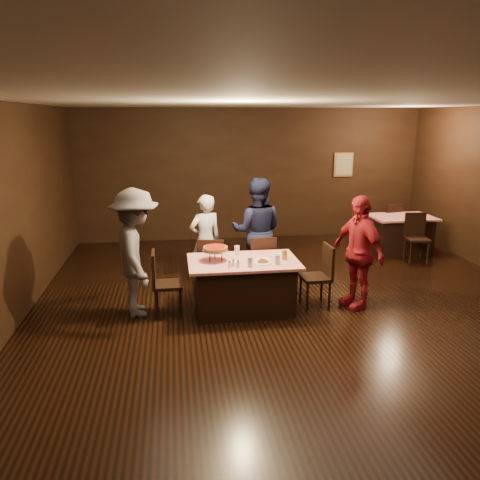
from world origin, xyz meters
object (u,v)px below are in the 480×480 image
Objects in this scene: chair_far_right at (261,263)px; diner_navy_hoodie at (257,231)px; chair_back_near at (417,238)px; glass_front_left at (250,262)px; chair_end_left at (168,283)px; glass_back at (237,250)px; diner_white_jacket at (205,240)px; diner_red_shirt at (358,252)px; back_table at (400,234)px; chair_far_left at (212,265)px; glass_front_right at (277,260)px; diner_grey_knit at (136,253)px; glass_amber at (284,255)px; plate_empty at (278,255)px; main_table at (243,285)px; chair_back_far at (388,224)px; pizza_stand at (215,249)px; chair_end_right at (315,276)px.

diner_navy_hoodie is at bearing -94.60° from chair_far_right.
chair_back_near is 6.79× the size of glass_front_left.
chair_end_left reaches higher than glass_back.
diner_red_shirt is (2.17, -1.30, 0.08)m from diner_white_jacket.
back_table is 1.37× the size of chair_far_left.
chair_far_right is 1.07m from glass_front_right.
diner_grey_knit is 2.13m from glass_amber.
glass_front_right is at bearing 90.08° from chair_far_right.
diner_red_shirt is at bearing 169.21° from chair_far_left.
back_table is 5.20× the size of plate_empty.
glass_amber is (2.13, -0.14, -0.08)m from diner_grey_knit.
chair_far_left is at bearing 118.07° from main_table.
chair_back_near is at bearing 77.83° from chair_back_far.
main_table is 1.68× the size of chair_back_far.
chair_far_right is (-3.38, -1.88, 0.09)m from back_table.
diner_navy_hoodie is at bearing 98.61° from glass_amber.
chair_back_near is 4.18m from glass_back.
pizza_stand reaches higher than chair_back_far.
glass_front_right is at bearing -99.94° from chair_end_left.
glass_amber is (1.06, -1.26, 0.06)m from diner_white_jacket.
chair_far_left and chair_back_near have the same top height.
diner_grey_knit is 13.18× the size of glass_front_left.
diner_red_shirt reaches higher than diner_white_jacket.
chair_back_far is at bearing 45.91° from glass_amber.
chair_back_far is at bearing 40.53° from main_table.
chair_back_near is 2.50× the size of pizza_stand.
main_table is at bearing 150.95° from glass_front_right.
main_table is 1.68× the size of chair_end_right.
chair_far_left is at bearing 141.34° from glass_amber.
back_table is 3.76m from chair_end_right.
chair_back_near is 4.32m from diner_white_jacket.
back_table is 0.61m from chair_back_far.
diner_red_shirt reaches higher than main_table.
chair_back_far is (3.78, 3.23, 0.09)m from main_table.
chair_back_far reaches higher than glass_amber.
pizza_stand reaches higher than chair_end_left.
diner_red_shirt reaches higher than back_table.
chair_end_right is at bearing -136.03° from chair_back_near.
back_table is 0.76× the size of diner_red_shirt.
chair_end_right is at bearing -101.65° from diner_grey_knit.
back_table is 1.37× the size of chair_far_right.
glass_amber is at bearing 109.08° from diner_white_jacket.
chair_end_right is 1.43m from diner_navy_hoodie.
pizza_stand is 1.52× the size of plate_empty.
glass_front_left is at bearing -80.54° from main_table.
chair_back_far is at bearing -146.49° from chair_far_right.
plate_empty is 1.79× the size of glass_amber.
chair_end_left is 1.00× the size of chair_back_far.
chair_back_far is at bearing -134.90° from diner_navy_hoodie.
plate_empty is at bearing -142.46° from back_table.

